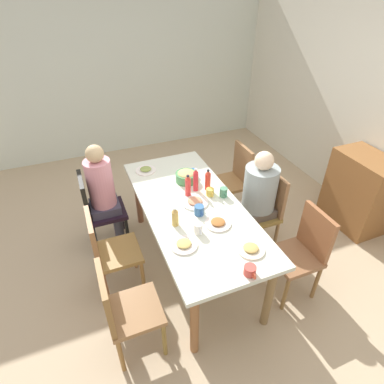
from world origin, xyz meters
name	(u,v)px	position (x,y,z in m)	size (l,w,h in m)	color
ground_plane	(192,263)	(0.00, 0.00, 0.00)	(6.90, 6.90, 0.00)	tan
wall_left	(121,70)	(-2.94, 0.00, 1.30)	(0.12, 4.84, 2.60)	silver
dining_table	(192,213)	(0.00, 0.00, 0.69)	(1.95, 0.86, 0.78)	silver
chair_0	(303,249)	(0.65, 0.81, 0.51)	(0.40, 0.40, 0.90)	brown
chair_1	(234,177)	(-0.65, 0.81, 0.51)	(0.40, 0.40, 0.90)	olive
chair_2	(123,308)	(0.65, -0.81, 0.51)	(0.40, 0.40, 0.90)	olive
chair_3	(108,249)	(0.00, -0.81, 0.51)	(0.40, 0.40, 0.90)	olive
chair_4	(264,208)	(0.00, 0.81, 0.51)	(0.40, 0.40, 0.90)	olive
person_4	(259,194)	(0.00, 0.72, 0.72)	(0.33, 0.33, 1.18)	brown
chair_5	(97,208)	(-0.65, -0.81, 0.51)	(0.40, 0.40, 0.90)	black
person_5	(103,190)	(-0.65, -0.72, 0.71)	(0.30, 0.30, 1.22)	#463C46
plate_0	(184,245)	(0.46, -0.26, 0.79)	(0.22, 0.22, 0.04)	silver
plate_1	(218,223)	(0.33, 0.11, 0.79)	(0.22, 0.22, 0.04)	silver
plate_2	(195,202)	(-0.02, 0.04, 0.79)	(0.25, 0.25, 0.04)	silver
plate_3	(146,170)	(-0.75, -0.24, 0.79)	(0.22, 0.22, 0.04)	white
plate_4	(251,249)	(0.70, 0.21, 0.79)	(0.22, 0.22, 0.04)	#EFE6CD
bowl_0	(186,176)	(-0.40, 0.10, 0.83)	(0.22, 0.22, 0.11)	#46874D
cup_0	(193,173)	(-0.47, 0.20, 0.81)	(0.11, 0.07, 0.07)	#2A51A2
cup_1	(198,228)	(0.37, -0.09, 0.82)	(0.11, 0.07, 0.09)	white
cup_2	(224,192)	(-0.02, 0.33, 0.82)	(0.11, 0.07, 0.09)	#4C8664
cup_3	(210,192)	(-0.08, 0.22, 0.81)	(0.11, 0.08, 0.07)	#DEC24C
cup_4	(250,271)	(0.90, 0.08, 0.81)	(0.12, 0.09, 0.07)	#CA473F
cup_5	(199,210)	(0.15, 0.01, 0.82)	(0.12, 0.09, 0.09)	#336096
bottle_0	(208,180)	(-0.19, 0.24, 0.88)	(0.05, 0.05, 0.22)	red
bottle_1	(196,180)	(-0.22, 0.13, 0.89)	(0.05, 0.05, 0.25)	red
bottle_2	(175,217)	(0.20, -0.23, 0.86)	(0.06, 0.06, 0.18)	gold
bottle_3	(188,187)	(-0.15, 0.02, 0.89)	(0.05, 0.05, 0.24)	red
side_cabinet	(359,192)	(0.09, 2.06, 0.45)	(0.70, 0.44, 0.90)	brown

